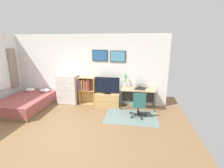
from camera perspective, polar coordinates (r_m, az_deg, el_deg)
ground_plane at (r=4.78m, az=-17.02°, el=-16.10°), size 7.20×7.20×0.00m
wall_back_with_posters at (r=6.47m, az=-8.40°, el=5.17°), size 6.12×0.09×2.70m
area_rug at (r=5.48m, az=6.77°, el=-11.38°), size 1.70×1.20×0.01m
bed at (r=6.77m, az=-27.93°, el=-5.88°), size 1.51×2.08×0.57m
dresser at (r=6.67m, az=-15.37°, el=-1.77°), size 0.79×0.46×1.16m
bookshelf at (r=6.44m, az=-9.14°, el=-1.30°), size 0.62×0.30×1.07m
tv_stand at (r=6.31m, az=-1.62°, el=-5.43°), size 0.94×0.41×0.48m
television at (r=6.12m, az=-1.70°, el=-0.53°), size 0.93×0.16×0.64m
desk at (r=6.08m, az=9.21°, el=-2.77°), size 1.23×0.59×0.74m
office_chair at (r=5.30m, az=9.38°, el=-7.04°), size 0.58×0.57×0.86m
laptop at (r=6.02m, az=9.87°, el=-0.95°), size 0.43×0.45×0.17m
computer_mouse at (r=5.91m, az=12.54°, el=-1.89°), size 0.06×0.10×0.03m
bamboo_vase at (r=6.11m, az=4.78°, el=1.01°), size 0.09×0.09×0.50m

